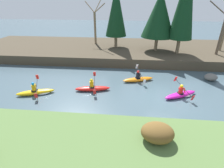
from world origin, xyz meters
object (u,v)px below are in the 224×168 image
Objects in this scene: kayaker_middle at (138,79)px; kayaker_far_back at (37,92)px; boulder_midstream at (211,77)px; kayaker_trailing at (93,88)px; kayaker_lead at (182,94)px.

kayaker_middle and kayaker_far_back have the same top height.
kayaker_far_back is at bearing -165.03° from boulder_midstream.
kayaker_trailing is at bearing -7.45° from kayaker_far_back.
kayaker_middle is 4.16m from kayaker_trailing.
kayaker_lead is at bearing -16.91° from kayaker_far_back.
kayaker_lead is 6.72m from kayaker_trailing.
kayaker_far_back is (-4.09, -0.95, -0.02)m from kayaker_trailing.
kayaker_trailing is 4.20m from kayaker_far_back.
kayaker_lead is at bearing -12.34° from kayaker_trailing.
kayaker_trailing reaches higher than boulder_midstream.
kayaker_lead and kayaker_middle have the same top height.
boulder_midstream is at bearing 16.09° from kayaker_lead.
boulder_midstream is (14.05, 3.76, 0.11)m from kayaker_far_back.
kayaker_trailing is 10.35m from boulder_midstream.
kayaker_lead is at bearing -55.11° from kayaker_middle.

